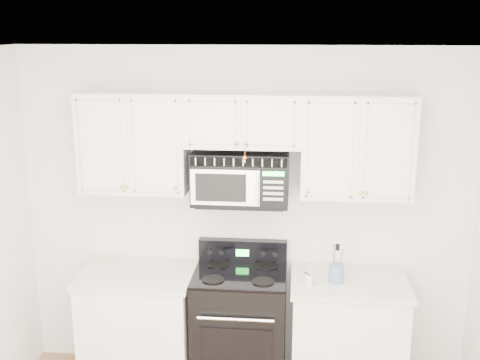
# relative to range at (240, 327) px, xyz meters

# --- Properties ---
(room) EXTENTS (3.51, 3.51, 2.61)m
(room) POSITION_rel_range_xyz_m (0.02, -1.46, 0.82)
(room) COLOR brown
(room) RESTS_ON ground
(base_cabinet_left) EXTENTS (0.86, 0.65, 0.92)m
(base_cabinet_left) POSITION_rel_range_xyz_m (-0.78, -0.02, -0.06)
(base_cabinet_left) COLOR white
(base_cabinet_left) RESTS_ON ground
(base_cabinet_right) EXTENTS (0.86, 0.65, 0.92)m
(base_cabinet_right) POSITION_rel_range_xyz_m (0.82, -0.02, -0.06)
(base_cabinet_right) COLOR white
(base_cabinet_right) RESTS_ON ground
(range) EXTENTS (0.70, 0.64, 1.10)m
(range) POSITION_rel_range_xyz_m (0.00, 0.00, 0.00)
(range) COLOR black
(range) RESTS_ON ground
(upper_cabinets) EXTENTS (2.44, 0.37, 0.75)m
(upper_cabinets) POSITION_rel_range_xyz_m (0.02, 0.13, 1.45)
(upper_cabinets) COLOR white
(upper_cabinets) RESTS_ON ground
(microwave) EXTENTS (0.71, 0.41, 0.39)m
(microwave) POSITION_rel_range_xyz_m (-0.01, 0.11, 1.16)
(microwave) COLOR black
(microwave) RESTS_ON ground
(utensil_crock) EXTENTS (0.11, 0.11, 0.29)m
(utensil_crock) POSITION_rel_range_xyz_m (0.71, -0.07, 0.51)
(utensil_crock) COLOR #537A9A
(utensil_crock) RESTS_ON base_cabinet_right
(shaker_salt) EXTENTS (0.04, 0.04, 0.10)m
(shaker_salt) POSITION_rel_range_xyz_m (0.52, -0.16, 0.49)
(shaker_salt) COLOR silver
(shaker_salt) RESTS_ON base_cabinet_right
(shaker_pepper) EXTENTS (0.05, 0.05, 0.11)m
(shaker_pepper) POSITION_rel_range_xyz_m (0.50, -0.14, 0.49)
(shaker_pepper) COLOR silver
(shaker_pepper) RESTS_ON base_cabinet_right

